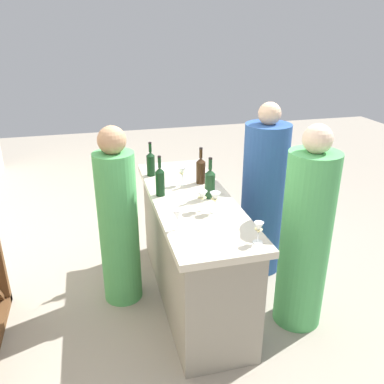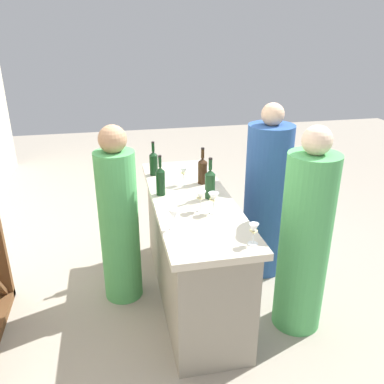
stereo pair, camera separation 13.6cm
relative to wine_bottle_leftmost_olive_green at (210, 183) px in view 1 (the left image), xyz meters
name	(u,v)px [view 1 (the left image)]	position (x,y,z in m)	size (l,w,h in m)	color
ground_plane	(192,294)	(0.03, 0.14, -1.04)	(12.00, 12.00, 0.00)	#9E9384
bar_counter	(192,248)	(0.03, 0.14, -0.58)	(1.83, 0.62, 0.92)	gray
wine_bottle_leftmost_olive_green	(210,183)	(0.00, 0.00, 0.00)	(0.08, 0.08, 0.33)	#193D1E
wine_bottle_second_left_dark_green	(160,181)	(0.14, 0.37, 0.00)	(0.07, 0.07, 0.33)	black
wine_bottle_center_amber_brown	(201,170)	(0.32, -0.01, -0.01)	(0.08, 0.08, 0.31)	#331E0F
wine_bottle_second_right_dark_green	(151,163)	(0.61, 0.37, -0.01)	(0.07, 0.07, 0.31)	black
wine_glass_near_left	(259,229)	(-0.75, -0.09, -0.03)	(0.07, 0.07, 0.14)	white
wine_glass_near_center	(215,198)	(-0.27, 0.04, -0.01)	(0.08, 0.08, 0.16)	white
wine_glass_near_right	(202,196)	(-0.21, 0.12, -0.01)	(0.08, 0.08, 0.15)	white
wine_glass_far_left	(182,172)	(0.32, 0.15, -0.01)	(0.07, 0.07, 0.16)	white
wine_glass_far_center	(177,215)	(-0.45, 0.36, -0.02)	(0.08, 0.08, 0.15)	white
person_left_guest	(305,238)	(-0.47, -0.59, -0.32)	(0.39, 0.39, 1.58)	#4CA559
person_center_guest	(263,197)	(0.31, -0.61, -0.32)	(0.45, 0.45, 1.59)	#284C8C
person_server_behind	(118,224)	(0.16, 0.71, -0.34)	(0.34, 0.34, 1.50)	#4CA559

